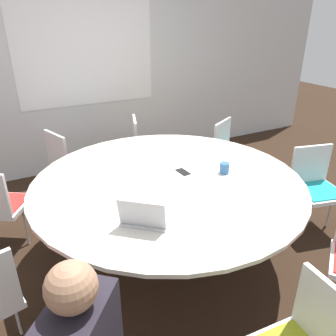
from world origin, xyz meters
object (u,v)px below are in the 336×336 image
(chair_3, at_px, (316,183))
(chair_5, at_px, (145,144))
(chair_6, at_px, (69,159))
(coffee_cup, at_px, (224,168))
(cell_phone, at_px, (183,172))
(laptop, at_px, (145,217))
(chair_4, at_px, (231,150))

(chair_3, bearing_deg, chair_5, -45.08)
(chair_5, distance_m, chair_6, 0.98)
(coffee_cup, relative_size, cell_phone, 0.64)
(chair_3, xyz_separation_m, chair_6, (-2.03, 1.73, 0.00))
(coffee_cup, bearing_deg, laptop, -157.44)
(laptop, bearing_deg, cell_phone, -96.85)
(laptop, bearing_deg, coffee_cup, -116.68)
(chair_3, height_order, chair_5, same)
(chair_5, distance_m, coffee_cup, 1.61)
(chair_3, xyz_separation_m, cell_phone, (-1.32, 0.36, 0.26))
(coffee_cup, distance_m, cell_phone, 0.36)
(chair_5, xyz_separation_m, laptop, (-0.88, -1.97, 0.31))
(chair_3, bearing_deg, chair_4, -65.87)
(chair_5, bearing_deg, cell_phone, 8.67)
(cell_phone, bearing_deg, chair_6, 117.66)
(chair_4, relative_size, chair_6, 1.00)
(chair_3, height_order, cell_phone, chair_3)
(chair_5, relative_size, laptop, 2.16)
(chair_4, distance_m, coffee_cup, 1.27)
(chair_3, relative_size, laptop, 2.16)
(chair_4, distance_m, laptop, 2.20)
(chair_6, distance_m, coffee_cup, 1.88)
(chair_3, bearing_deg, chair_6, -26.20)
(chair_5, bearing_deg, chair_4, 71.76)
(coffee_cup, bearing_deg, cell_phone, 150.25)
(chair_6, bearing_deg, chair_3, 31.31)
(laptop, height_order, cell_phone, laptop)
(chair_6, height_order, cell_phone, chair_6)
(chair_6, bearing_deg, laptop, -15.30)
(chair_6, distance_m, laptop, 1.96)
(chair_5, bearing_deg, laptop, -4.74)
(laptop, distance_m, coffee_cup, 1.00)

